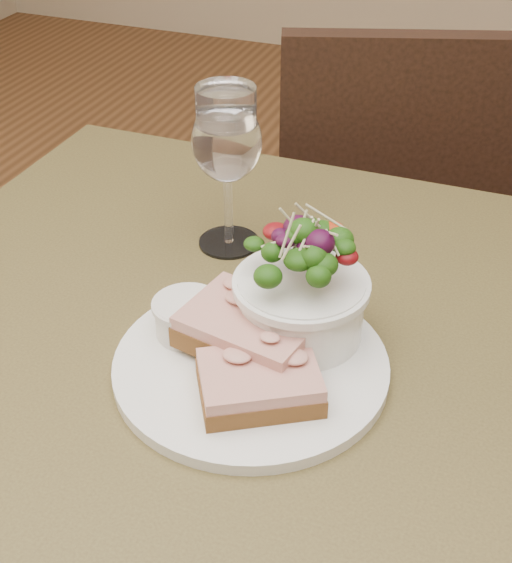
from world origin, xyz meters
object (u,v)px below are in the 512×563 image
at_px(sandwich_back, 251,328).
at_px(ramekin, 188,316).
at_px(dinner_plate, 251,365).
at_px(sandwich_front, 260,383).
at_px(chair_far, 383,313).
at_px(salad_bowl, 301,282).
at_px(wine_glass, 227,146).
at_px(cafe_table, 232,418).

height_order(sandwich_back, ramekin, sandwich_back).
distance_m(dinner_plate, sandwich_front, 0.05).
xyz_separation_m(dinner_plate, ramekin, (-0.07, 0.02, 0.03)).
bearing_deg(sandwich_back, chair_far, 100.94).
bearing_deg(salad_bowl, wine_glass, 133.26).
distance_m(cafe_table, sandwich_front, 0.16).
bearing_deg(cafe_table, wine_glass, 113.04).
relative_size(chair_far, wine_glass, 5.14).
xyz_separation_m(sandwich_front, wine_glass, (-0.13, 0.24, 0.10)).
xyz_separation_m(sandwich_back, salad_bowl, (0.03, 0.04, 0.03)).
xyz_separation_m(chair_far, salad_bowl, (0.03, -0.68, 0.53)).
bearing_deg(chair_far, sandwich_front, 73.74).
bearing_deg(cafe_table, chair_far, 87.70).
bearing_deg(salad_bowl, cafe_table, -157.80).
height_order(chair_far, sandwich_front, chair_far).
bearing_deg(ramekin, sandwich_front, -31.19).
relative_size(dinner_plate, sandwich_front, 2.00).
xyz_separation_m(sandwich_front, sandwich_back, (-0.03, 0.06, 0.01)).
bearing_deg(salad_bowl, chair_far, 92.83).
xyz_separation_m(salad_bowl, wine_glass, (-0.13, 0.14, 0.05)).
distance_m(sandwich_back, salad_bowl, 0.06).
xyz_separation_m(cafe_table, sandwich_back, (0.03, -0.01, 0.14)).
relative_size(sandwich_back, salad_bowl, 1.07).
bearing_deg(dinner_plate, cafe_table, 137.51).
bearing_deg(wine_glass, cafe_table, -66.96).
bearing_deg(chair_far, sandwich_back, 71.50).
bearing_deg(wine_glass, chair_far, 79.58).
bearing_deg(dinner_plate, sandwich_front, -59.56).
distance_m(chair_far, sandwich_front, 0.91).
height_order(sandwich_back, salad_bowl, salad_bowl).
bearing_deg(wine_glass, salad_bowl, -46.74).
bearing_deg(ramekin, sandwich_back, -1.28).
distance_m(chair_far, ramekin, 0.87).
bearing_deg(dinner_plate, chair_far, 90.37).
distance_m(cafe_table, ramekin, 0.14).
bearing_deg(chair_far, salad_bowl, 74.45).
height_order(sandwich_back, wine_glass, wine_glass).
xyz_separation_m(cafe_table, ramekin, (-0.04, -0.01, 0.13)).
distance_m(cafe_table, dinner_plate, 0.12).
bearing_deg(ramekin, cafe_table, 19.25).
xyz_separation_m(sandwich_front, ramekin, (-0.09, 0.06, 0.00)).
bearing_deg(chair_far, wine_glass, 61.20).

